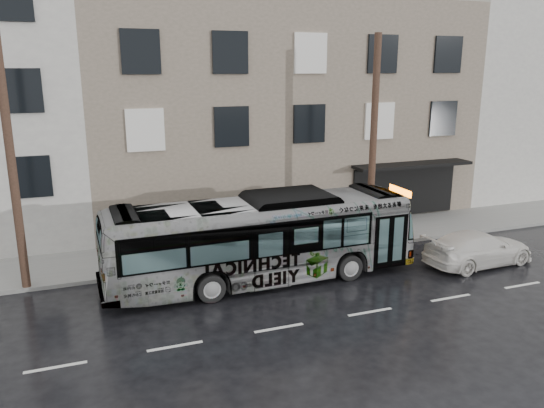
{
  "coord_description": "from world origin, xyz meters",
  "views": [
    {
      "loc": [
        -5.3,
        -16.34,
        7.79
      ],
      "look_at": [
        1.61,
        2.5,
        2.59
      ],
      "focal_mm": 35.0,
      "sensor_mm": 36.0,
      "label": 1
    }
  ],
  "objects": [
    {
      "name": "ground",
      "position": [
        0.0,
        0.0,
        0.0
      ],
      "size": [
        120.0,
        120.0,
        0.0
      ],
      "primitive_type": "plane",
      "color": "black",
      "rests_on": "ground"
    },
    {
      "name": "sidewalk",
      "position": [
        0.0,
        4.9,
        0.07
      ],
      "size": [
        90.0,
        3.6,
        0.15
      ],
      "primitive_type": "cube",
      "color": "gray",
      "rests_on": "ground"
    },
    {
      "name": "building_taupe",
      "position": [
        5.0,
        12.7,
        5.5
      ],
      "size": [
        20.0,
        12.0,
        11.0
      ],
      "primitive_type": "cube",
      "color": "gray",
      "rests_on": "ground"
    },
    {
      "name": "building_filler",
      "position": [
        24.0,
        12.7,
        6.0
      ],
      "size": [
        18.0,
        12.0,
        12.0
      ],
      "primitive_type": "cube",
      "color": "beige",
      "rests_on": "ground"
    },
    {
      "name": "utility_pole_front",
      "position": [
        6.5,
        3.3,
        4.65
      ],
      "size": [
        0.3,
        0.3,
        9.0
      ],
      "primitive_type": "cylinder",
      "color": "#4D3226",
      "rests_on": "sidewalk"
    },
    {
      "name": "utility_pole_rear",
      "position": [
        -7.5,
        3.3,
        4.65
      ],
      "size": [
        0.3,
        0.3,
        9.0
      ],
      "primitive_type": "cylinder",
      "color": "#4D3226",
      "rests_on": "sidewalk"
    },
    {
      "name": "sign_post",
      "position": [
        7.6,
        3.3,
        1.35
      ],
      "size": [
        0.06,
        0.06,
        2.4
      ],
      "primitive_type": "cylinder",
      "color": "slate",
      "rests_on": "sidewalk"
    },
    {
      "name": "bus",
      "position": [
        0.74,
        1.29,
        1.63
      ],
      "size": [
        11.75,
        2.95,
        3.26
      ],
      "primitive_type": "imported",
      "rotation": [
        0.0,
        0.0,
        1.59
      ],
      "color": "#B2B2B2",
      "rests_on": "ground"
    },
    {
      "name": "white_sedan",
      "position": [
        9.53,
        -0.17,
        0.69
      ],
      "size": [
        4.85,
        2.23,
        1.37
      ],
      "primitive_type": "imported",
      "rotation": [
        0.0,
        0.0,
        1.64
      ],
      "color": "silver",
      "rests_on": "ground"
    }
  ]
}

